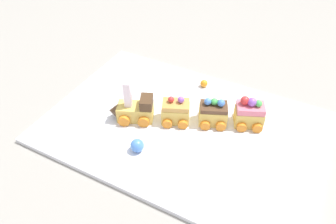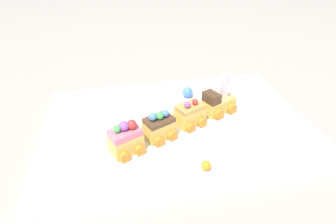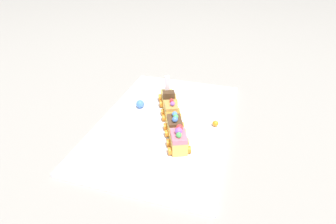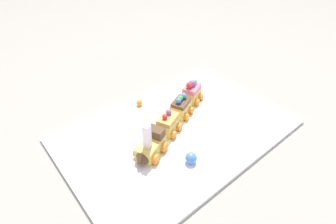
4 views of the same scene
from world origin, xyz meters
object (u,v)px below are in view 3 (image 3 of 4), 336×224
object	(u,v)px
gumball_orange	(215,123)
gumball_blue	(140,104)
cake_car_chocolate	(175,126)
cake_car_caramel	(171,111)
cake_train_locomotive	(168,97)
cake_car_strawberry	(179,141)

from	to	relation	value
gumball_orange	gumball_blue	bearing A→B (deg)	82.22
cake_car_chocolate	gumball_blue	size ratio (longest dim) A/B	2.76
cake_car_caramel	gumball_blue	world-z (taller)	cake_car_caramel
cake_train_locomotive	cake_car_chocolate	xyz separation A→B (m)	(-0.18, -0.08, 0.00)
gumball_orange	gumball_blue	size ratio (longest dim) A/B	0.67
cake_car_strawberry	cake_train_locomotive	bearing A→B (deg)	0.02
cake_train_locomotive	cake_car_caramel	world-z (taller)	cake_train_locomotive
cake_car_caramel	gumball_blue	size ratio (longest dim) A/B	2.76
gumball_orange	gumball_blue	distance (m)	0.30
cake_car_caramel	cake_car_strawberry	bearing A→B (deg)	180.00
cake_train_locomotive	gumball_orange	world-z (taller)	cake_train_locomotive
cake_car_caramel	cake_car_strawberry	world-z (taller)	cake_car_strawberry
cake_car_caramel	gumball_blue	distance (m)	0.14
cake_train_locomotive	gumball_blue	xyz separation A→B (m)	(-0.07, 0.09, -0.01)
gumball_blue	cake_car_strawberry	bearing A→B (deg)	-133.89
cake_car_chocolate	cake_train_locomotive	bearing A→B (deg)	0.03
cake_train_locomotive	cake_car_caramel	xyz separation A→B (m)	(-0.10, -0.04, -0.00)
cake_train_locomotive	gumball_orange	xyz separation A→B (m)	(-0.11, -0.20, -0.02)
gumball_orange	cake_car_strawberry	bearing A→B (deg)	149.90
cake_train_locomotive	gumball_blue	bearing A→B (deg)	103.19
cake_car_strawberry	gumball_orange	size ratio (longest dim) A/B	4.12
cake_car_caramel	gumball_orange	distance (m)	0.16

